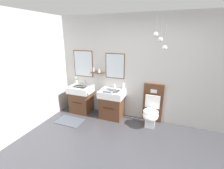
# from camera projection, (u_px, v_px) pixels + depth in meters

# --- Properties ---
(wall_back) EXTENTS (5.06, 0.65, 2.62)m
(wall_back) POSITION_uv_depth(u_px,v_px,m) (149.00, 70.00, 3.79)
(wall_back) COLOR #B7B5B2
(wall_back) RESTS_ON ground
(wall_left) EXTENTS (0.12, 3.99, 2.62)m
(wall_left) POSITION_uv_depth(u_px,v_px,m) (1.00, 81.00, 2.91)
(wall_left) COLOR #B7B5B2
(wall_left) RESTS_ON ground
(bath_mat) EXTENTS (0.68, 0.44, 0.01)m
(bath_mat) POSITION_uv_depth(u_px,v_px,m) (70.00, 121.00, 4.01)
(bath_mat) COLOR #474C56
(bath_mat) RESTS_ON ground
(vanity_sink_left) EXTENTS (0.64, 0.52, 0.76)m
(vanity_sink_left) POSITION_uv_depth(u_px,v_px,m) (81.00, 98.00, 4.43)
(vanity_sink_left) COLOR #56331E
(vanity_sink_left) RESTS_ON ground
(tap_on_left_sink) EXTENTS (0.03, 0.13, 0.11)m
(tap_on_left_sink) POSITION_uv_depth(u_px,v_px,m) (84.00, 82.00, 4.47)
(tap_on_left_sink) COLOR silver
(tap_on_left_sink) RESTS_ON vanity_sink_left
(vanity_sink_right) EXTENTS (0.64, 0.52, 0.76)m
(vanity_sink_right) POSITION_uv_depth(u_px,v_px,m) (112.00, 103.00, 4.11)
(vanity_sink_right) COLOR #56331E
(vanity_sink_right) RESTS_ON ground
(tap_on_right_sink) EXTENTS (0.03, 0.13, 0.11)m
(tap_on_right_sink) POSITION_uv_depth(u_px,v_px,m) (115.00, 86.00, 4.15)
(tap_on_right_sink) COLOR silver
(tap_on_right_sink) RESTS_ON vanity_sink_right
(toilet) EXTENTS (0.48, 0.62, 1.00)m
(toilet) POSITION_uv_depth(u_px,v_px,m) (152.00, 110.00, 3.79)
(toilet) COLOR #56331E
(toilet) RESTS_ON ground
(toothbrush_cup) EXTENTS (0.07, 0.07, 0.20)m
(toothbrush_cup) POSITION_uv_depth(u_px,v_px,m) (77.00, 82.00, 4.55)
(toothbrush_cup) COLOR silver
(toothbrush_cup) RESTS_ON vanity_sink_left
(soap_dispenser) EXTENTS (0.06, 0.06, 0.18)m
(soap_dispenser) POSITION_uv_depth(u_px,v_px,m) (123.00, 86.00, 4.06)
(soap_dispenser) COLOR white
(soap_dispenser) RESTS_ON vanity_sink_right
(folded_hand_towel) EXTENTS (0.22, 0.16, 0.04)m
(folded_hand_towel) POSITION_uv_depth(u_px,v_px,m) (108.00, 91.00, 3.87)
(folded_hand_towel) COLOR gray
(folded_hand_towel) RESTS_ON vanity_sink_right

